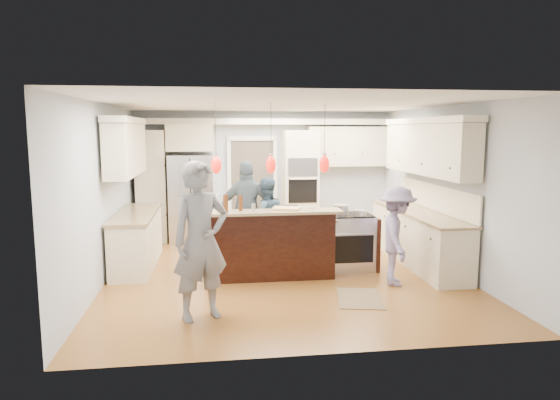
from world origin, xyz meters
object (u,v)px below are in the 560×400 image
Objects in this scene: refrigerator at (191,198)px; kitchen_island at (267,243)px; person_far_left at (266,219)px; person_bar_end at (201,241)px; island_range at (350,241)px.

refrigerator reaches higher than kitchen_island.
person_far_left is (1.36, -1.79, -0.16)m from refrigerator.
person_bar_end is (0.29, -4.44, 0.07)m from refrigerator.
person_bar_end is at bearing 55.09° from person_far_left.
refrigerator is at bearing 116.88° from kitchen_island.
refrigerator is at bearing 70.25° from person_bar_end.
island_range is at bearing -42.59° from refrigerator.
island_range is 1.55m from person_far_left.
refrigerator is at bearing -65.61° from person_far_left.
person_bar_end reaches higher than person_far_left.
kitchen_island is at bearing 38.10° from person_bar_end.
person_far_left is at bearing -52.74° from refrigerator.
kitchen_island reaches higher than island_range.
island_range is (2.71, -2.49, -0.44)m from refrigerator.
person_far_left is at bearing 44.49° from person_bar_end.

